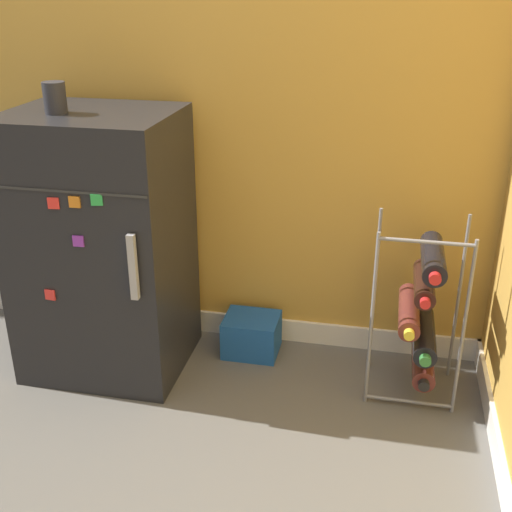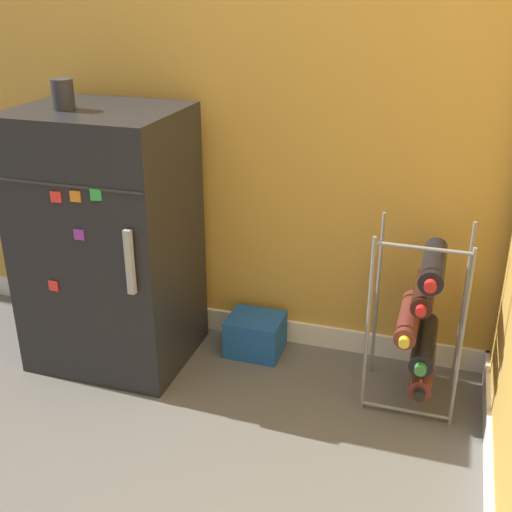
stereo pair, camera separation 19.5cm
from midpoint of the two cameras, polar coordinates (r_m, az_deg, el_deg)
ground_plane at (r=2.15m, az=-5.98°, el=-15.62°), size 14.00×14.00×0.00m
wall_back at (r=2.34m, az=0.10°, el=20.87°), size 7.02×0.07×2.50m
mini_fridge at (r=2.36m, az=-10.62°, el=1.37°), size 0.56×0.49×0.95m
wine_rack at (r=2.22m, az=17.07°, el=-5.53°), size 0.30×0.33×0.63m
soda_box at (r=2.51m, az=2.19°, el=-7.04°), size 0.21×0.18×0.15m
fridge_top_cup at (r=2.22m, az=-14.33°, el=13.73°), size 0.07×0.07×0.10m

